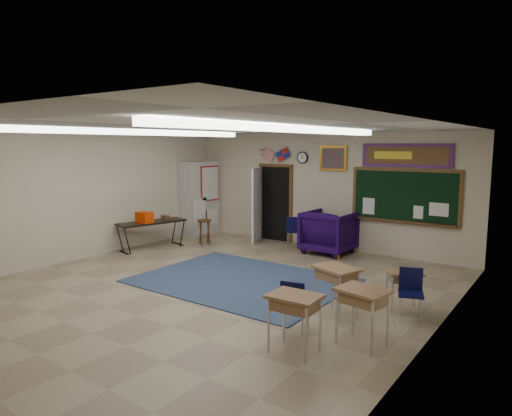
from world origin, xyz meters
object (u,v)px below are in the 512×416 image
Objects in this scene: student_desk_front_right at (404,288)px; folding_table at (152,234)px; wooden_stool at (205,232)px; student_desk_front_left at (336,289)px; wingback_armchair at (329,232)px.

student_desk_front_right is 6.79m from folding_table.
folding_table is 2.70× the size of wooden_stool.
wingback_armchair is at bearing 137.65° from student_desk_front_left.
student_desk_front_left is at bearing -0.15° from folding_table.
wingback_armchair is 3.37m from wooden_stool.
wingback_armchair reaches higher than folding_table.
wooden_stool is (-5.20, 2.69, -0.09)m from student_desk_front_left.
student_desk_front_right is (2.81, -2.90, -0.16)m from wingback_armchair.
wooden_stool is at bearing 71.27° from folding_table.
student_desk_front_left is 1.15× the size of student_desk_front_right.
wooden_stool is at bearing 20.17° from wingback_armchair.
folding_table is at bearing -122.67° from wooden_stool.
wingback_armchair is at bearing 99.53° from student_desk_front_right.
wingback_armchair is 0.64× the size of folding_table.
student_desk_front_left reaches higher than wooden_stool.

